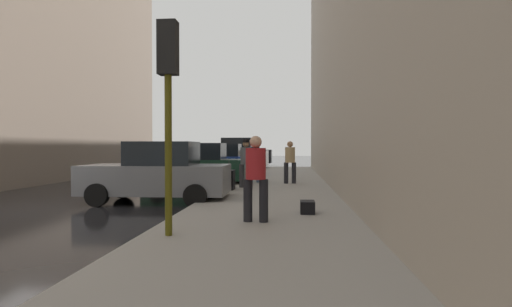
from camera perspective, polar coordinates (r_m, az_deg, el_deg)
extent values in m
plane|color=black|center=(11.74, -29.24, -7.20)|extent=(120.00, 120.00, 0.00)
cube|color=gray|center=(9.73, 1.72, -8.30)|extent=(4.00, 40.00, 0.15)
cube|color=slate|center=(12.12, -14.05, -3.56)|extent=(4.24, 1.93, 0.84)
cube|color=black|center=(12.02, -13.16, -0.01)|extent=(1.92, 1.61, 0.70)
cylinder|color=black|center=(13.48, -18.38, -4.70)|extent=(0.64, 0.23, 0.64)
cylinder|color=black|center=(11.81, -21.78, -5.53)|extent=(0.64, 0.23, 0.64)
cylinder|color=black|center=(12.71, -6.87, -5.00)|extent=(0.64, 0.23, 0.64)
cylinder|color=black|center=(10.91, -8.67, -6.00)|extent=(0.64, 0.23, 0.64)
cube|color=#193828|center=(16.93, -8.48, -2.25)|extent=(4.22, 1.88, 0.84)
cube|color=black|center=(16.86, -7.82, 0.29)|extent=(1.90, 1.58, 0.70)
cylinder|color=black|center=(18.19, -12.02, -3.20)|extent=(0.64, 0.23, 0.64)
cylinder|color=black|center=(16.44, -13.85, -3.65)|extent=(0.64, 0.23, 0.64)
cylinder|color=black|center=(17.61, -3.46, -3.32)|extent=(0.64, 0.23, 0.64)
cylinder|color=black|center=(15.79, -4.39, -3.82)|extent=(0.64, 0.23, 0.64)
cube|color=navy|center=(22.09, -5.26, -1.48)|extent=(4.22, 1.88, 0.84)
cube|color=black|center=(22.04, -4.75, 0.47)|extent=(1.91, 1.58, 0.70)
cylinder|color=black|center=(23.28, -8.19, -2.27)|extent=(0.64, 0.23, 0.64)
cylinder|color=black|center=(21.49, -9.27, -2.54)|extent=(0.64, 0.23, 0.64)
cylinder|color=black|center=(22.84, -1.49, -2.32)|extent=(0.64, 0.23, 0.64)
cylinder|color=black|center=(21.01, -2.01, -2.61)|extent=(0.64, 0.23, 0.64)
cube|color=silver|center=(28.07, -3.04, -0.68)|extent=(4.67, 2.01, 1.10)
cube|color=black|center=(28.03, -2.64, 1.32)|extent=(2.13, 1.64, 0.90)
cylinder|color=black|center=(29.29, -5.60, -1.59)|extent=(0.65, 0.24, 0.64)
cylinder|color=black|center=(27.50, -6.45, -1.76)|extent=(0.65, 0.24, 0.64)
cylinder|color=black|center=(28.78, 0.22, -1.63)|extent=(0.65, 0.24, 0.64)
cylinder|color=black|center=(26.95, -0.26, -1.81)|extent=(0.65, 0.24, 0.64)
cube|color=black|center=(33.80, -1.66, -0.39)|extent=(4.60, 1.85, 1.10)
cube|color=black|center=(33.77, -1.32, 1.27)|extent=(2.07, 1.57, 0.90)
cylinder|color=black|center=(34.93, -3.92, -1.17)|extent=(0.64, 0.22, 0.64)
cylinder|color=black|center=(33.12, -4.42, -1.29)|extent=(0.64, 0.22, 0.64)
cylinder|color=black|center=(34.59, 0.98, -1.18)|extent=(0.64, 0.22, 0.64)
cylinder|color=black|center=(32.76, 0.75, -1.31)|extent=(0.64, 0.22, 0.64)
cylinder|color=red|center=(17.12, -2.03, -3.09)|extent=(0.22, 0.22, 0.55)
sphere|color=red|center=(17.10, -2.03, -1.98)|extent=(0.20, 0.20, 0.20)
cylinder|color=red|center=(17.14, -2.56, -2.99)|extent=(0.10, 0.09, 0.09)
cylinder|color=red|center=(17.10, -1.50, -3.00)|extent=(0.10, 0.09, 0.09)
cylinder|color=#514C0F|center=(6.86, -12.42, 3.49)|extent=(0.12, 0.12, 3.60)
cube|color=black|center=(7.05, -12.47, 14.52)|extent=(0.32, 0.24, 0.90)
sphere|color=red|center=(7.25, -12.15, 16.44)|extent=(0.14, 0.14, 0.14)
sphere|color=yellow|center=(7.18, -12.14, 14.28)|extent=(0.14, 0.14, 0.14)
sphere|color=green|center=(7.12, -12.13, 12.09)|extent=(0.14, 0.14, 0.14)
cylinder|color=#333338|center=(14.55, -0.84, -3.22)|extent=(0.19, 0.19, 0.85)
cylinder|color=#333338|center=(14.61, -2.07, -3.20)|extent=(0.19, 0.19, 0.85)
cylinder|color=#4C5156|center=(14.55, -1.46, -0.32)|extent=(0.43, 0.43, 0.62)
sphere|color=#997051|center=(14.54, -1.46, 1.37)|extent=(0.24, 0.24, 0.24)
cylinder|color=black|center=(14.54, -1.46, 1.65)|extent=(0.34, 0.34, 0.02)
cylinder|color=black|center=(14.54, -1.46, 1.89)|extent=(0.23, 0.23, 0.11)
cylinder|color=#728CB2|center=(16.59, -0.73, -2.70)|extent=(0.22, 0.22, 0.85)
cylinder|color=#728CB2|center=(16.65, 0.36, -2.68)|extent=(0.22, 0.22, 0.85)
cylinder|color=black|center=(16.59, -0.18, -0.16)|extent=(0.49, 0.49, 0.62)
sphere|color=tan|center=(16.59, -0.18, 1.33)|extent=(0.24, 0.24, 0.24)
cylinder|color=black|center=(8.02, -1.17, -6.69)|extent=(0.20, 0.20, 0.85)
cylinder|color=black|center=(7.96, 1.10, -6.75)|extent=(0.20, 0.20, 0.85)
cylinder|color=#A51E23|center=(7.92, -0.04, -1.45)|extent=(0.44, 0.44, 0.62)
sphere|color=tan|center=(7.91, -0.04, 1.66)|extent=(0.24, 0.24, 0.24)
cylinder|color=black|center=(16.20, 4.33, -2.79)|extent=(0.21, 0.21, 0.85)
cylinder|color=black|center=(16.26, 5.44, -2.78)|extent=(0.21, 0.21, 0.85)
cylinder|color=tan|center=(16.20, 4.89, -0.19)|extent=(0.47, 0.47, 0.62)
sphere|color=#997051|center=(16.19, 4.89, 1.33)|extent=(0.24, 0.24, 0.24)
cube|color=black|center=(13.91, -3.88, -3.77)|extent=(0.37, 0.57, 0.68)
cylinder|color=#333333|center=(13.87, -3.88, -1.63)|extent=(0.02, 0.02, 0.36)
cube|color=black|center=(9.09, 7.36, -7.60)|extent=(0.32, 0.44, 0.28)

